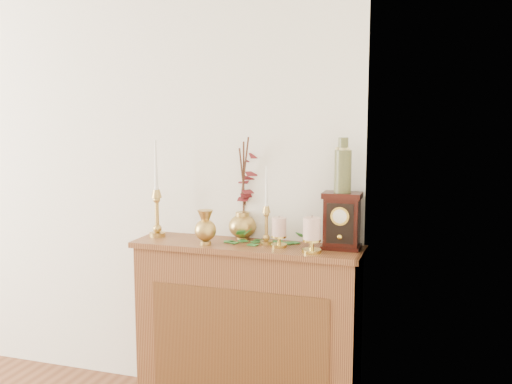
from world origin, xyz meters
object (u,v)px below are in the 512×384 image
(candlestick_left, at_px, (157,205))
(mantel_clock, at_px, (342,221))
(candlestick_center, at_px, (266,219))
(ceramic_vase, at_px, (343,168))
(ginger_jar, at_px, (247,193))
(bud_vase, at_px, (205,228))

(candlestick_left, distance_m, mantel_clock, 1.04)
(candlestick_center, xyz_separation_m, ceramic_vase, (0.40, 0.02, 0.28))
(candlestick_center, height_order, ginger_jar, ginger_jar)
(candlestick_center, relative_size, ginger_jar, 0.74)
(ginger_jar, relative_size, mantel_clock, 1.94)
(ceramic_vase, bearing_deg, candlestick_left, -178.30)
(candlestick_center, height_order, bud_vase, candlestick_center)
(bud_vase, relative_size, ginger_jar, 0.33)
(candlestick_center, bearing_deg, ceramic_vase, 3.18)
(candlestick_left, distance_m, bud_vase, 0.37)
(bud_vase, bearing_deg, candlestick_center, 20.93)
(bud_vase, bearing_deg, ceramic_vase, 11.11)
(candlestick_center, xyz_separation_m, ginger_jar, (-0.15, 0.12, 0.12))
(ginger_jar, bearing_deg, candlestick_left, -165.30)
(mantel_clock, height_order, ceramic_vase, ceramic_vase)
(bud_vase, bearing_deg, candlestick_left, 162.56)
(ceramic_vase, bearing_deg, mantel_clock, -89.15)
(ginger_jar, distance_m, mantel_clock, 0.57)
(candlestick_center, relative_size, mantel_clock, 1.43)
(candlestick_left, bearing_deg, bud_vase, -17.44)
(candlestick_left, relative_size, candlestick_center, 1.30)
(candlestick_left, bearing_deg, ginger_jar, 14.70)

